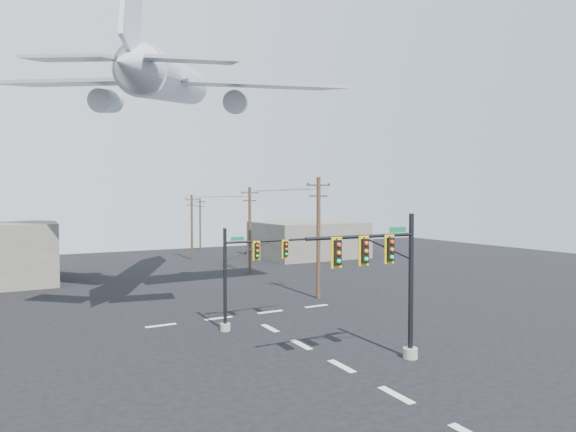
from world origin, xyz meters
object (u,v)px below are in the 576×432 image
signal_mast_near (388,280)px  airliner (172,82)px  signal_mast_far (246,274)px  utility_pole_a (318,235)px  utility_pole_b (250,228)px  utility_pole_c (192,226)px  utility_pole_d (200,223)px

signal_mast_near → airliner: (-5.26, 20.83, 13.65)m
signal_mast_far → airliner: (-1.65, 11.27, 14.40)m
utility_pole_a → utility_pole_b: 15.24m
signal_mast_near → signal_mast_far: 10.24m
utility_pole_c → airliner: size_ratio=0.31×
signal_mast_near → signal_mast_far: (-3.61, 9.56, -0.75)m
signal_mast_near → utility_pole_d: size_ratio=0.89×
utility_pole_a → utility_pole_b: (0.54, 15.23, -0.25)m
signal_mast_near → airliner: 25.45m
utility_pole_a → airliner: bearing=164.7°
utility_pole_c → signal_mast_near: bearing=-94.1°
utility_pole_d → utility_pole_c: bearing=-89.3°
utility_pole_b → utility_pole_c: size_ratio=1.08×
utility_pole_b → signal_mast_far: bearing=-94.1°
utility_pole_d → airliner: bearing=-87.2°
utility_pole_d → signal_mast_far: bearing=-80.5°
utility_pole_a → signal_mast_near: bearing=-97.1°
signal_mast_far → utility_pole_a: bearing=31.9°
signal_mast_far → utility_pole_a: size_ratio=0.66×
utility_pole_d → airliner: (-14.02, -35.57, 13.48)m
signal_mast_far → utility_pole_c: bearing=78.1°
utility_pole_b → utility_pole_c: 15.17m
airliner → signal_mast_far: bearing=-146.1°
signal_mast_near → utility_pole_c: size_ratio=0.85×
utility_pole_d → utility_pole_a: bearing=-70.3°
utility_pole_c → utility_pole_d: (4.78, 10.95, -0.24)m
signal_mast_far → utility_pole_b: size_ratio=0.69×
signal_mast_far → utility_pole_d: utility_pole_d is taller
signal_mast_far → utility_pole_c: 36.70m
utility_pole_a → utility_pole_c: 30.31m
signal_mast_far → signal_mast_near: bearing=-69.3°
signal_mast_far → airliner: 18.36m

